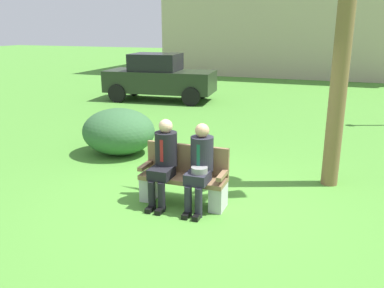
{
  "coord_description": "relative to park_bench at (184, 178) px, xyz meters",
  "views": [
    {
      "loc": [
        1.87,
        -5.5,
        2.67
      ],
      "look_at": [
        -0.23,
        0.29,
        0.85
      ],
      "focal_mm": 37.97,
      "sensor_mm": 36.0,
      "label": 1
    }
  ],
  "objects": [
    {
      "name": "ground_plane",
      "position": [
        0.23,
        0.06,
        -0.39
      ],
      "size": [
        80.0,
        80.0,
        0.0
      ],
      "primitive_type": "plane",
      "color": "#498830"
    },
    {
      "name": "park_bench",
      "position": [
        0.0,
        0.0,
        0.0
      ],
      "size": [
        1.33,
        0.44,
        0.9
      ],
      "color": "brown",
      "rests_on": "ground"
    },
    {
      "name": "seated_man_left",
      "position": [
        -0.28,
        -0.12,
        0.34
      ],
      "size": [
        0.34,
        0.72,
        1.31
      ],
      "color": "black",
      "rests_on": "ground"
    },
    {
      "name": "seated_man_right",
      "position": [
        0.3,
        -0.12,
        0.33
      ],
      "size": [
        0.34,
        0.72,
        1.29
      ],
      "color": "#23232D",
      "rests_on": "ground"
    },
    {
      "name": "shrub_near_bench",
      "position": [
        -2.21,
        1.88,
        0.09
      ],
      "size": [
        1.56,
        1.43,
        0.97
      ],
      "primitive_type": "ellipsoid",
      "color": "#336036",
      "rests_on": "ground"
    },
    {
      "name": "parked_car_near",
      "position": [
        -4.05,
        8.04,
        0.44
      ],
      "size": [
        4.02,
        1.99,
        1.68
      ],
      "color": "#232D1E",
      "rests_on": "ground"
    }
  ]
}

